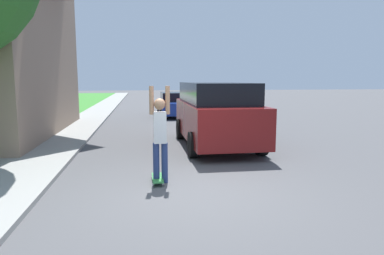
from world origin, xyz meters
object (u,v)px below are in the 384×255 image
object	(u,v)px
suv_parked	(216,113)
car_down_street	(175,104)
skateboarder	(160,133)
skateboard	(158,178)

from	to	relation	value
suv_parked	car_down_street	size ratio (longest dim) A/B	1.06
suv_parked	skateboarder	bearing A→B (deg)	-118.11
skateboarder	skateboard	world-z (taller)	skateboarder
skateboarder	skateboard	bearing A→B (deg)	142.58
suv_parked	skateboarder	world-z (taller)	suv_parked
car_down_street	skateboarder	world-z (taller)	skateboarder
car_down_street	skateboard	bearing A→B (deg)	-97.27
suv_parked	skateboarder	xyz separation A→B (m)	(-1.96, -3.68, -0.04)
skateboarder	skateboard	size ratio (longest dim) A/B	2.55
suv_parked	skateboard	size ratio (longest dim) A/B	6.29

